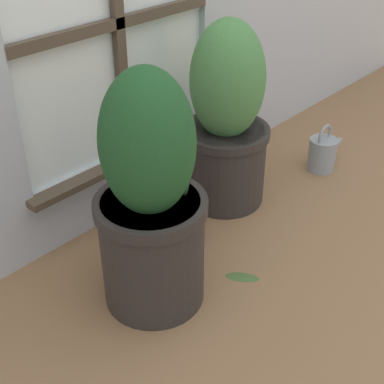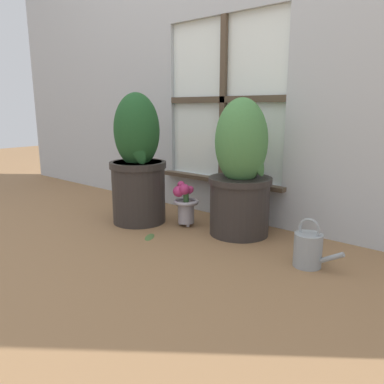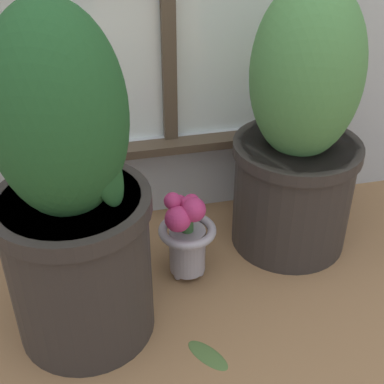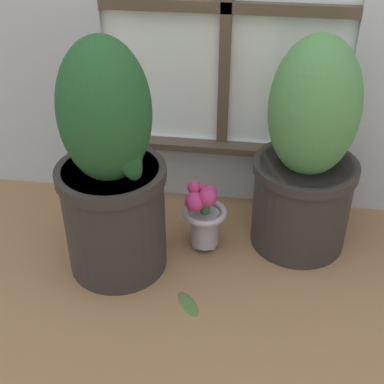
{
  "view_description": "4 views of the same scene",
  "coord_description": "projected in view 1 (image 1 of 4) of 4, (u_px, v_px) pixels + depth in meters",
  "views": [
    {
      "loc": [
        -1.09,
        -0.77,
        1.17
      ],
      "look_at": [
        -0.04,
        0.21,
        0.23
      ],
      "focal_mm": 50.0,
      "sensor_mm": 36.0,
      "label": 1
    },
    {
      "loc": [
        1.31,
        -1.26,
        0.65
      ],
      "look_at": [
        0.03,
        0.25,
        0.2
      ],
      "focal_mm": 35.0,
      "sensor_mm": 36.0,
      "label": 2
    },
    {
      "loc": [
        -0.24,
        -0.76,
        0.93
      ],
      "look_at": [
        -0.01,
        0.23,
        0.26
      ],
      "focal_mm": 50.0,
      "sensor_mm": 36.0,
      "label": 3
    },
    {
      "loc": [
        0.13,
        -1.11,
        1.14
      ],
      "look_at": [
        -0.07,
        0.27,
        0.2
      ],
      "focal_mm": 50.0,
      "sensor_mm": 36.0,
      "label": 4
    }
  ],
  "objects": [
    {
      "name": "ground_plane",
      "position": [
        247.0,
        270.0,
        1.75
      ],
      "size": [
        10.0,
        10.0,
        0.0
      ],
      "primitive_type": "plane",
      "color": "olive"
    },
    {
      "name": "potted_plant_left",
      "position": [
        151.0,
        205.0,
        1.47
      ],
      "size": [
        0.32,
        0.32,
        0.73
      ],
      "color": "#2D2826",
      "rests_on": "ground_plane"
    },
    {
      "name": "potted_plant_right",
      "position": [
        226.0,
        123.0,
        1.94
      ],
      "size": [
        0.33,
        0.33,
        0.7
      ],
      "color": "#2D2826",
      "rests_on": "ground_plane"
    },
    {
      "name": "flower_vase",
      "position": [
        185.0,
        210.0,
        1.81
      ],
      "size": [
        0.14,
        0.14,
        0.25
      ],
      "color": "#99939E",
      "rests_on": "ground_plane"
    },
    {
      "name": "watering_can",
      "position": [
        322.0,
        153.0,
        2.26
      ],
      "size": [
        0.21,
        0.12,
        0.21
      ],
      "color": "gray",
      "rests_on": "ground_plane"
    },
    {
      "name": "fallen_leaf",
      "position": [
        242.0,
        276.0,
        1.72
      ],
      "size": [
        0.1,
        0.12,
        0.01
      ],
      "color": "#476633",
      "rests_on": "ground_plane"
    }
  ]
}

